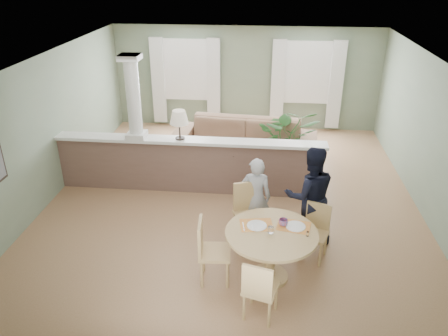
# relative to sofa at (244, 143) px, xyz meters

# --- Properties ---
(ground) EXTENTS (8.00, 8.00, 0.00)m
(ground) POSITION_rel_sofa_xyz_m (-0.10, -1.67, -0.47)
(ground) COLOR #A87D58
(ground) RESTS_ON ground
(room_shell) EXTENTS (7.02, 8.02, 2.71)m
(room_shell) POSITION_rel_sofa_xyz_m (-0.13, -1.04, 1.34)
(room_shell) COLOR gray
(room_shell) RESTS_ON ground
(pony_wall) EXTENTS (5.32, 0.38, 2.70)m
(pony_wall) POSITION_rel_sofa_xyz_m (-1.09, -1.47, 0.23)
(pony_wall) COLOR brown
(pony_wall) RESTS_ON ground
(sofa) EXTENTS (3.34, 1.54, 0.95)m
(sofa) POSITION_rel_sofa_xyz_m (0.00, 0.00, 0.00)
(sofa) COLOR brown
(sofa) RESTS_ON ground
(houseplant) EXTENTS (1.35, 1.19, 1.44)m
(houseplant) POSITION_rel_sofa_xyz_m (0.97, -0.18, 0.25)
(houseplant) COLOR #2C6026
(houseplant) RESTS_ON ground
(dining_table) EXTENTS (1.31, 1.31, 0.90)m
(dining_table) POSITION_rel_sofa_xyz_m (0.63, -3.98, 0.16)
(dining_table) COLOR tan
(dining_table) RESTS_ON ground
(chair_far_boy) EXTENTS (0.59, 0.59, 1.02)m
(chair_far_boy) POSITION_rel_sofa_xyz_m (0.26, -3.07, 0.09)
(chair_far_boy) COLOR tan
(chair_far_boy) RESTS_ON ground
(chair_far_man) EXTENTS (0.51, 0.51, 0.89)m
(chair_far_man) POSITION_rel_sofa_xyz_m (1.31, -3.39, 0.02)
(chair_far_man) COLOR tan
(chair_far_man) RESTS_ON ground
(chair_near) EXTENTS (0.51, 0.51, 0.92)m
(chair_near) POSITION_rel_sofa_xyz_m (0.49, -4.83, 0.03)
(chair_near) COLOR tan
(chair_near) RESTS_ON ground
(chair_side) EXTENTS (0.48, 0.48, 0.99)m
(chair_side) POSITION_rel_sofa_xyz_m (-0.24, -4.12, 0.07)
(chair_side) COLOR tan
(chair_side) RESTS_ON ground
(child_person) EXTENTS (0.52, 0.34, 1.40)m
(child_person) POSITION_rel_sofa_xyz_m (0.36, -2.86, 0.23)
(child_person) COLOR #9B9BA0
(child_person) RESTS_ON ground
(man_person) EXTENTS (0.90, 0.75, 1.68)m
(man_person) POSITION_rel_sofa_xyz_m (1.23, -2.98, 0.37)
(man_person) COLOR black
(man_person) RESTS_ON ground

